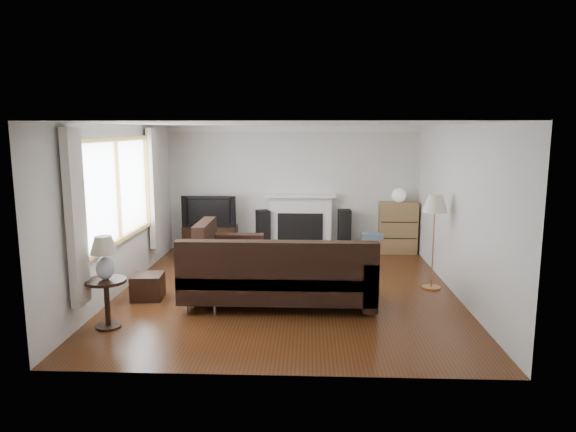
{
  "coord_description": "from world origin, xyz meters",
  "views": [
    {
      "loc": [
        0.32,
        -7.51,
        2.42
      ],
      "look_at": [
        0.0,
        0.3,
        1.1
      ],
      "focal_mm": 32.0,
      "sensor_mm": 36.0,
      "label": 1
    }
  ],
  "objects_px": {
    "tv_stand": "(211,239)",
    "sectional_sofa": "(278,272)",
    "coffee_table": "(301,263)",
    "side_table": "(107,304)",
    "bookshelf": "(398,228)",
    "floor_lamp": "(433,242)"
  },
  "relations": [
    {
      "from": "tv_stand",
      "to": "sectional_sofa",
      "type": "distance_m",
      "value": 3.5
    },
    {
      "from": "sectional_sofa",
      "to": "floor_lamp",
      "type": "bearing_deg",
      "value": 19.93
    },
    {
      "from": "bookshelf",
      "to": "side_table",
      "type": "distance_m",
      "value": 5.9
    },
    {
      "from": "tv_stand",
      "to": "bookshelf",
      "type": "height_order",
      "value": "bookshelf"
    },
    {
      "from": "tv_stand",
      "to": "coffee_table",
      "type": "distance_m",
      "value": 2.5
    },
    {
      "from": "coffee_table",
      "to": "side_table",
      "type": "distance_m",
      "value": 3.35
    },
    {
      "from": "tv_stand",
      "to": "coffee_table",
      "type": "bearing_deg",
      "value": -42.33
    },
    {
      "from": "tv_stand",
      "to": "sectional_sofa",
      "type": "height_order",
      "value": "sectional_sofa"
    },
    {
      "from": "coffee_table",
      "to": "floor_lamp",
      "type": "relative_size",
      "value": 0.8
    },
    {
      "from": "bookshelf",
      "to": "sectional_sofa",
      "type": "distance_m",
      "value": 3.85
    },
    {
      "from": "sectional_sofa",
      "to": "side_table",
      "type": "bearing_deg",
      "value": -155.65
    },
    {
      "from": "sectional_sofa",
      "to": "side_table",
      "type": "relative_size",
      "value": 4.67
    },
    {
      "from": "side_table",
      "to": "sectional_sofa",
      "type": "bearing_deg",
      "value": 24.35
    },
    {
      "from": "coffee_table",
      "to": "side_table",
      "type": "relative_size",
      "value": 1.9
    },
    {
      "from": "tv_stand",
      "to": "side_table",
      "type": "relative_size",
      "value": 1.71
    },
    {
      "from": "tv_stand",
      "to": "sectional_sofa",
      "type": "xyz_separation_m",
      "value": [
        1.55,
        -3.13,
        0.2
      ]
    },
    {
      "from": "sectional_sofa",
      "to": "coffee_table",
      "type": "height_order",
      "value": "sectional_sofa"
    },
    {
      "from": "tv_stand",
      "to": "bookshelf",
      "type": "xyz_separation_m",
      "value": [
        3.73,
        0.05,
        0.24
      ]
    },
    {
      "from": "side_table",
      "to": "floor_lamp",
      "type": "bearing_deg",
      "value": 22.05
    },
    {
      "from": "coffee_table",
      "to": "floor_lamp",
      "type": "bearing_deg",
      "value": -28.46
    },
    {
      "from": "tv_stand",
      "to": "coffee_table",
      "type": "relative_size",
      "value": 0.9
    },
    {
      "from": "bookshelf",
      "to": "side_table",
      "type": "relative_size",
      "value": 1.65
    }
  ]
}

